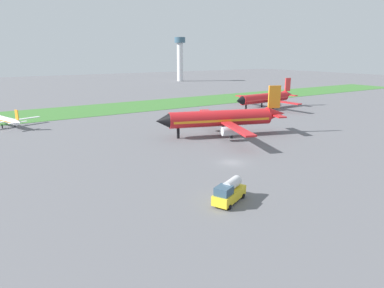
{
  "coord_description": "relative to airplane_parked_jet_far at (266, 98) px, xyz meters",
  "views": [
    {
      "loc": [
        -41.75,
        -50.47,
        20.9
      ],
      "look_at": [
        -4.99,
        6.76,
        3.0
      ],
      "focal_mm": 32.53,
      "sensor_mm": 36.0,
      "label": 1
    }
  ],
  "objects": [
    {
      "name": "grass_taxiway_strip",
      "position": [
        -54.24,
        32.08,
        -3.98
      ],
      "size": [
        360.0,
        28.0,
        0.08
      ],
      "primitive_type": "cube",
      "color": "#3D7533",
      "rests_on": "ground_plane"
    },
    {
      "name": "ground_plane",
      "position": [
        -54.24,
        -46.5,
        -4.02
      ],
      "size": [
        600.0,
        600.0,
        0.0
      ],
      "primitive_type": "plane",
      "color": "slate"
    },
    {
      "name": "airplane_taxiing_turboprop",
      "position": [
        -87.65,
        14.7,
        -1.9
      ],
      "size": [
        18.7,
        16.17,
        5.78
      ],
      "rotation": [
        0.0,
        0.0,
        1.89
      ],
      "color": "white",
      "rests_on": "ground_plane"
    },
    {
      "name": "airplane_parked_jet_far",
      "position": [
        0.0,
        0.0,
        0.0
      ],
      "size": [
        30.99,
        31.58,
        11.16
      ],
      "rotation": [
        0.0,
        0.0,
        3.2
      ],
      "color": "red",
      "rests_on": "ground_plane"
    },
    {
      "name": "airplane_midfield_jet",
      "position": [
        -41.7,
        -27.24,
        0.53
      ],
      "size": [
        34.33,
        34.64,
        12.62
      ],
      "rotation": [
        0.0,
        0.0,
        2.82
      ],
      "color": "red",
      "rests_on": "ground_plane"
    },
    {
      "name": "fuel_truck_near_gate",
      "position": [
        -66.41,
        -60.78,
        -2.44
      ],
      "size": [
        6.9,
        4.94,
        3.29
      ],
      "rotation": [
        0.0,
        0.0,
        3.58
      ],
      "color": "yellow",
      "rests_on": "ground_plane"
    },
    {
      "name": "control_tower",
      "position": [
        40.85,
        132.66,
        15.09
      ],
      "size": [
        8.0,
        8.0,
        31.95
      ],
      "color": "silver",
      "rests_on": "ground_plane"
    }
  ]
}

